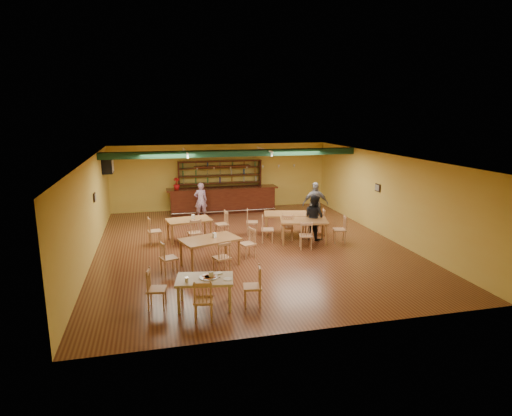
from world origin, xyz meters
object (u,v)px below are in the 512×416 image
object	(u,v)px
patron_right_a	(314,217)
dining_table_d	(303,231)
dining_table_c	(210,252)
near_table	(205,292)
dining_table_a	(189,230)
dining_table_b	(286,224)
patron_bar	(201,200)
bar_counter	(223,200)

from	to	relation	value
patron_right_a	dining_table_d	bearing A→B (deg)	97.19
dining_table_c	near_table	xyz separation A→B (m)	(-0.48, -2.72, -0.06)
dining_table_a	patron_right_a	size ratio (longest dim) A/B	0.95
dining_table_b	patron_bar	size ratio (longest dim) A/B	1.04
dining_table_c	dining_table_d	size ratio (longest dim) A/B	1.03
dining_table_b	dining_table_c	distance (m)	4.14
dining_table_b	near_table	size ratio (longest dim) A/B	1.22
dining_table_a	dining_table_b	xyz separation A→B (m)	(3.53, -0.05, 0.02)
bar_counter	dining_table_a	world-z (taller)	bar_counter
dining_table_a	near_table	distance (m)	5.46
bar_counter	patron_right_a	world-z (taller)	patron_right_a
bar_counter	dining_table_b	world-z (taller)	bar_counter
dining_table_b	dining_table_d	xyz separation A→B (m)	(0.30, -1.13, 0.00)
dining_table_c	dining_table_a	bearing A→B (deg)	79.46
bar_counter	patron_bar	distance (m)	1.37
dining_table_a	near_table	bearing A→B (deg)	-100.82
dining_table_b	dining_table_a	bearing A→B (deg)	-167.94
near_table	patron_bar	xyz separation A→B (m)	(0.88, 8.68, 0.41)
dining_table_a	dining_table_d	world-z (taller)	dining_table_d
bar_counter	dining_table_c	bearing A→B (deg)	-102.23
dining_table_c	patron_right_a	xyz separation A→B (m)	(3.96, 1.89, 0.38)
dining_table_b	near_table	xyz separation A→B (m)	(-3.64, -5.40, -0.05)
dining_table_a	patron_right_a	bearing A→B (deg)	-20.87
dining_table_d	dining_table_c	bearing A→B (deg)	-142.05
dining_table_d	patron_right_a	world-z (taller)	patron_right_a
bar_counter	dining_table_a	distance (m)	4.45
dining_table_c	patron_bar	world-z (taller)	patron_bar
dining_table_c	dining_table_d	xyz separation A→B (m)	(3.45, 1.55, -0.01)
dining_table_c	patron_bar	bearing A→B (deg)	67.92
dining_table_a	patron_right_a	distance (m)	4.43
dining_table_b	near_table	bearing A→B (deg)	-110.99
dining_table_c	patron_right_a	bearing A→B (deg)	7.20
bar_counter	patron_bar	xyz separation A→B (m)	(-1.08, -0.83, 0.19)
near_table	patron_bar	bearing A→B (deg)	93.84
patron_right_a	dining_table_c	bearing A→B (deg)	89.39
near_table	dining_table_d	bearing A→B (deg)	56.98
dining_table_b	dining_table_c	bearing A→B (deg)	-126.65
dining_table_c	patron_right_a	world-z (taller)	patron_right_a
dining_table_a	patron_right_a	world-z (taller)	patron_right_a
dining_table_d	near_table	world-z (taller)	dining_table_d
dining_table_b	dining_table_d	world-z (taller)	dining_table_d
bar_counter	dining_table_d	bearing A→B (deg)	-69.29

